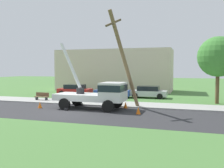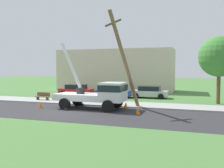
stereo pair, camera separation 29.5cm
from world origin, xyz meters
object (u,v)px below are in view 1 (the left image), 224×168
Objects in this scene: parked_sedan_blue at (113,91)px; parked_sedan_silver at (148,92)px; traffic_cone_ahead at (138,110)px; roadside_tree_near at (218,57)px; traffic_cone_curbside at (126,105)px; leaning_utility_pole at (124,60)px; park_bench at (42,97)px; utility_truck at (99,93)px; parked_sedan_red at (75,90)px; traffic_cone_behind at (40,105)px.

parked_sedan_silver is (4.24, 0.69, 0.00)m from parked_sedan_blue.
roadside_tree_near is at bearing 51.11° from traffic_cone_ahead.
leaning_utility_pole is at bearing -88.16° from traffic_cone_curbside.
parked_sedan_blue is at bearing 40.26° from park_bench.
leaning_utility_pole is 4.72m from traffic_cone_ahead.
utility_truck is 4.07m from traffic_cone_ahead.
utility_truck is 9.87m from parked_sedan_silver.
parked_sedan_silver is 0.66× the size of roadside_tree_near.
utility_truck is at bearing -146.43° from roadside_tree_near.
utility_truck is at bearing 161.62° from traffic_cone_ahead.
traffic_cone_ahead is at bearing -18.38° from utility_truck.
parked_sedan_silver reaches higher than park_bench.
utility_truck reaches higher than parked_sedan_red.
parked_sedan_silver is at bearing 52.62° from traffic_cone_behind.
park_bench is at bearing 168.39° from traffic_cone_curbside.
parked_sedan_red is 0.66× the size of roadside_tree_near.
leaning_utility_pole is 1.90× the size of parked_sedan_silver.
roadside_tree_near is (10.12, 6.71, 3.27)m from utility_truck.
leaning_utility_pole is 8.51m from traffic_cone_behind.
traffic_cone_behind is 1.00× the size of traffic_cone_curbside.
utility_truck is 3.60m from leaning_utility_pole.
traffic_cone_behind is at bearing -111.08° from parked_sedan_blue.
parked_sedan_silver is at bearing 73.72° from utility_truck.
traffic_cone_ahead is at bearing -128.89° from roadside_tree_near.
traffic_cone_behind is at bearing -168.86° from utility_truck.
traffic_cone_curbside is at bearing -42.14° from parked_sedan_red.
traffic_cone_curbside is at bearing -95.01° from parked_sedan_silver.
leaning_utility_pole reaches higher than parked_sedan_silver.
roadside_tree_near is (7.36, -2.74, 3.97)m from parked_sedan_silver.
traffic_cone_behind is (-5.25, -1.03, -1.13)m from utility_truck.
parked_sedan_red is 9.62m from parked_sedan_silver.
leaning_utility_pole reaches higher than traffic_cone_curbside.
utility_truck is at bearing -106.28° from parked_sedan_silver.
utility_truck is 1.53× the size of parked_sedan_red.
parked_sedan_blue is 12.42m from roadside_tree_near.
park_bench is (-9.96, 2.66, -3.82)m from leaning_utility_pole.
leaning_utility_pole reaches higher than roadside_tree_near.
park_bench is 18.81m from roadside_tree_near.
utility_truck is 1.53× the size of parked_sedan_silver.
utility_truck reaches higher than parked_sedan_silver.
parked_sedan_blue is at bearing -170.71° from parked_sedan_silver.
utility_truck is 2.66m from traffic_cone_curbside.
roadside_tree_near is (11.59, -2.04, 3.97)m from parked_sedan_blue.
roadside_tree_near reaches higher than traffic_cone_behind.
parked_sedan_blue is at bearing 117.42° from traffic_cone_ahead.
traffic_cone_ahead is 0.13× the size of parked_sedan_silver.
leaning_utility_pole is 5.24× the size of park_bench.
park_bench is (-7.89, 3.32, -0.95)m from utility_truck.
roadside_tree_near reaches higher than traffic_cone_curbside.
leaning_utility_pole is 9.51m from parked_sedan_silver.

